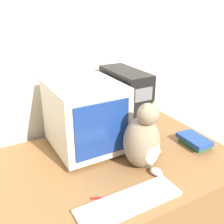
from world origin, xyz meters
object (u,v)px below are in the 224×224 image
cat (143,140)px  pen (106,198)px  keyboard (129,202)px  book_stack (195,141)px  crt_monitor (86,116)px  computer_tower (125,103)px

cat → pen: (-0.30, -0.13, -0.16)m
keyboard → book_stack: 0.68m
pen → keyboard: bearing=-46.5°
crt_monitor → cat: 0.38m
crt_monitor → keyboard: size_ratio=0.89×
keyboard → pen: bearing=133.5°
crt_monitor → pen: (-0.11, -0.46, -0.21)m
keyboard → cat: (0.22, 0.22, 0.15)m
computer_tower → crt_monitor: bearing=-171.3°
computer_tower → pen: computer_tower is taller
computer_tower → keyboard: (-0.34, -0.59, -0.21)m
computer_tower → pen: (-0.42, -0.51, -0.22)m
keyboard → crt_monitor: bearing=86.3°
book_stack → computer_tower: bearing=130.5°
keyboard → cat: size_ratio=1.29×
cat → book_stack: bearing=-7.4°
computer_tower → keyboard: 0.71m
crt_monitor → pen: size_ratio=3.36×
keyboard → pen: (-0.08, 0.08, -0.01)m
computer_tower → cat: computer_tower is taller
computer_tower → book_stack: size_ratio=2.07×
keyboard → cat: cat is taller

